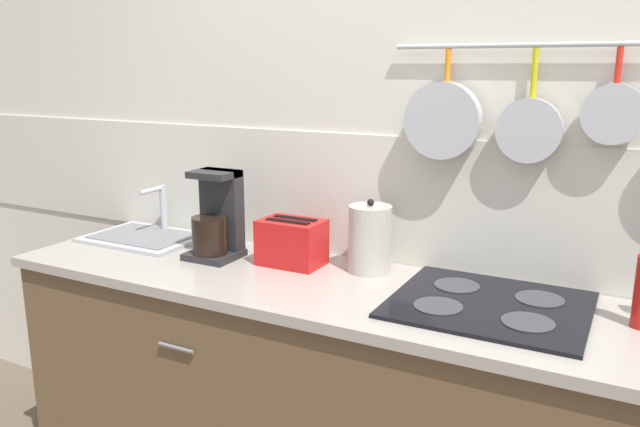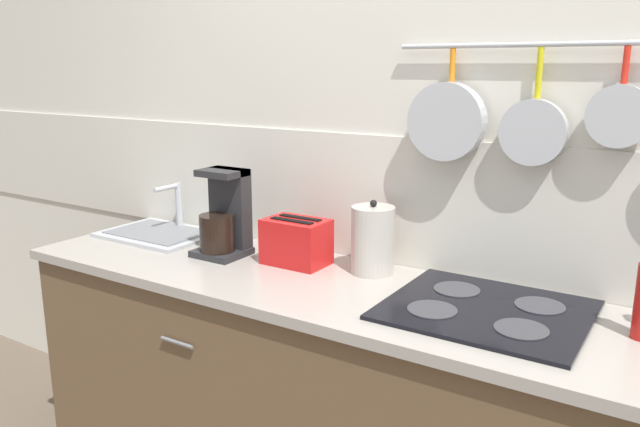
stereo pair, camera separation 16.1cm
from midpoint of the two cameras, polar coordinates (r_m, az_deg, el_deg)
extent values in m
cube|color=silver|center=(2.13, 15.83, 4.25)|extent=(7.20, 0.06, 2.60)
cube|color=silver|center=(2.15, 15.54, 0.41)|extent=(7.20, 0.07, 0.45)
cylinder|color=#B7BABF|center=(1.97, 28.49, 13.55)|extent=(1.33, 0.02, 0.02)
cylinder|color=orange|center=(2.07, 14.28, 13.01)|extent=(0.02, 0.02, 0.10)
cylinder|color=#B7BABF|center=(2.05, 13.74, 8.16)|extent=(0.25, 0.06, 0.25)
cylinder|color=gold|center=(2.00, 21.67, 11.84)|extent=(0.02, 0.02, 0.15)
cylinder|color=#B7BABF|center=(1.99, 21.14, 6.92)|extent=(0.20, 0.04, 0.20)
cylinder|color=red|center=(1.97, 28.37, 11.86)|extent=(0.02, 0.02, 0.10)
cylinder|color=#B7BABF|center=(1.95, 27.88, 7.86)|extent=(0.17, 0.04, 0.17)
cylinder|color=slate|center=(2.12, -10.81, -11.54)|extent=(0.14, 0.01, 0.01)
cube|color=#A59E93|center=(1.91, 12.05, -8.64)|extent=(3.02, 0.60, 0.03)
cube|color=#B7BABF|center=(2.66, -12.87, -1.86)|extent=(0.45, 0.33, 0.01)
cube|color=slate|center=(2.66, -12.88, -1.67)|extent=(0.39, 0.27, 0.00)
cylinder|color=#B7BABF|center=(2.72, -11.12, 0.63)|extent=(0.03, 0.03, 0.20)
cylinder|color=#B7BABF|center=(2.66, -12.19, 2.30)|extent=(0.02, 0.13, 0.02)
cube|color=#262628|center=(2.34, -7.03, -3.56)|extent=(0.18, 0.17, 0.02)
cube|color=#262628|center=(2.35, -6.26, 0.25)|extent=(0.16, 0.06, 0.32)
cylinder|color=black|center=(2.31, -7.42, -1.80)|extent=(0.13, 0.13, 0.14)
cube|color=#262628|center=(2.29, -6.96, 3.71)|extent=(0.16, 0.13, 0.02)
cube|color=red|center=(2.21, -0.10, -2.62)|extent=(0.22, 0.15, 0.16)
cube|color=black|center=(2.17, -0.48, -0.67)|extent=(0.17, 0.03, 0.00)
cube|color=black|center=(2.21, 0.27, -0.39)|extent=(0.17, 0.03, 0.00)
cube|color=black|center=(2.27, -2.64, -1.38)|extent=(0.02, 0.02, 0.02)
cylinder|color=beige|center=(2.12, 7.02, -2.45)|extent=(0.15, 0.15, 0.23)
sphere|color=black|center=(2.09, 7.11, 0.91)|extent=(0.02, 0.02, 0.02)
cube|color=black|center=(1.89, 17.37, -8.45)|extent=(0.56, 0.49, 0.01)
cylinder|color=#38383D|center=(1.84, 12.74, -8.59)|extent=(0.14, 0.14, 0.00)
cylinder|color=#38383D|center=(1.78, 20.47, -9.90)|extent=(0.14, 0.14, 0.00)
cylinder|color=#38383D|center=(2.01, 14.68, -6.75)|extent=(0.14, 0.14, 0.00)
cylinder|color=#38383D|center=(1.96, 21.74, -7.86)|extent=(0.14, 0.14, 0.00)
camera|label=1|loc=(0.08, -87.68, 0.55)|focal=35.00mm
camera|label=2|loc=(0.08, 92.32, -0.55)|focal=35.00mm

